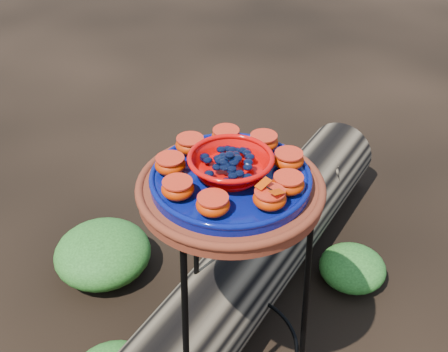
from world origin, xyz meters
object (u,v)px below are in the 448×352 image
plant_stand (230,298)px  cobalt_plate (231,180)px  red_bowl (231,166)px  driftwood_log (265,247)px  terracotta_saucer (230,190)px

plant_stand → cobalt_plate: size_ratio=1.88×
red_bowl → driftwood_log: red_bowl is taller
plant_stand → terracotta_saucer: bearing=0.0°
terracotta_saucer → red_bowl: bearing=0.0°
driftwood_log → terracotta_saucer: bearing=-135.2°
cobalt_plate → plant_stand: bearing=0.0°
cobalt_plate → driftwood_log: bearing=44.8°
red_bowl → terracotta_saucer: bearing=0.0°
cobalt_plate → red_bowl: red_bowl is taller
terracotta_saucer → cobalt_plate: cobalt_plate is taller
red_bowl → cobalt_plate: bearing=0.0°
cobalt_plate → driftwood_log: 0.76m
cobalt_plate → red_bowl: bearing=0.0°
cobalt_plate → red_bowl: 0.04m
red_bowl → driftwood_log: bearing=44.8°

